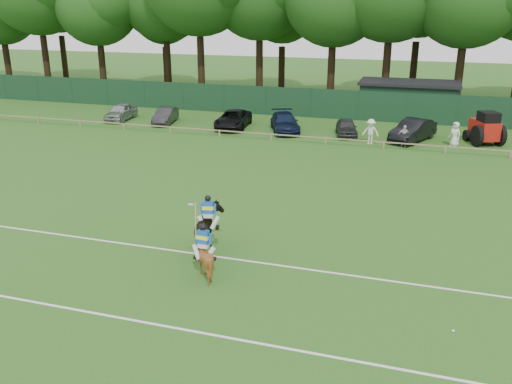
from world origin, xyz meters
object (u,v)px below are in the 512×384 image
at_px(horse_dark, 209,230).
at_px(sedan_silver, 121,112).
at_px(sedan_grey, 165,116).
at_px(spectator_mid, 404,136).
at_px(spectator_right, 455,134).
at_px(polo_ball, 453,331).
at_px(horse_chestnut, 204,258).
at_px(utility_shed, 408,99).
at_px(estate_black, 413,130).
at_px(hatch_grey, 347,127).
at_px(tractor, 485,129).
at_px(spectator_left, 371,132).
at_px(sedan_navy, 285,122).
at_px(suv_black, 233,119).

bearing_deg(horse_dark, sedan_silver, -65.49).
height_order(horse_dark, sedan_grey, horse_dark).
relative_size(spectator_mid, spectator_right, 0.87).
bearing_deg(horse_dark, polo_ball, 148.10).
xyz_separation_m(horse_chestnut, utility_shed, (5.74, 32.59, 0.81)).
bearing_deg(estate_black, utility_shed, 118.70).
height_order(hatch_grey, tractor, tractor).
distance_m(spectator_right, tractor, 2.43).
bearing_deg(spectator_right, spectator_left, -131.47).
height_order(sedan_grey, spectator_right, spectator_right).
bearing_deg(spectator_right, spectator_mid, -124.24).
height_order(spectator_left, polo_ball, spectator_left).
xyz_separation_m(horse_chestnut, sedan_grey, (-13.19, 23.67, -0.09)).
bearing_deg(spectator_left, sedan_navy, 164.47).
height_order(horse_dark, tractor, tractor).
xyz_separation_m(sedan_silver, spectator_left, (21.11, -2.14, 0.19)).
bearing_deg(tractor, suv_black, 158.19).
distance_m(sedan_silver, spectator_mid, 23.49).
bearing_deg(estate_black, spectator_left, -123.56).
xyz_separation_m(sedan_navy, polo_ball, (11.61, -24.83, -0.65)).
xyz_separation_m(sedan_grey, estate_black, (19.71, -0.21, 0.14)).
bearing_deg(hatch_grey, utility_shed, 53.06).
relative_size(sedan_grey, estate_black, 0.82).
xyz_separation_m(suv_black, sedan_navy, (4.25, -0.00, 0.01)).
bearing_deg(sedan_silver, horse_dark, -58.14).
xyz_separation_m(estate_black, spectator_left, (-2.82, -1.80, 0.12)).
distance_m(sedan_navy, polo_ball, 27.42).
bearing_deg(horse_dark, spectator_mid, -121.74).
height_order(horse_dark, spectator_mid, horse_dark).
xyz_separation_m(suv_black, polo_ball, (15.86, -24.83, -0.64)).
relative_size(estate_black, polo_ball, 51.96).
xyz_separation_m(horse_dark, spectator_mid, (6.60, 19.59, -0.17)).
bearing_deg(hatch_grey, sedan_grey, 167.46).
bearing_deg(spectator_left, spectator_mid, 0.11).
distance_m(sedan_silver, spectator_right, 26.78).
bearing_deg(sedan_grey, polo_ball, -59.55).
bearing_deg(sedan_grey, sedan_silver, 167.41).
height_order(estate_black, polo_ball, estate_black).
bearing_deg(suv_black, horse_chestnut, -79.35).
relative_size(estate_black, spectator_left, 2.64).
xyz_separation_m(estate_black, spectator_right, (2.83, -0.83, 0.09)).
distance_m(horse_chestnut, tractor, 26.52).
height_order(sedan_navy, spectator_mid, spectator_mid).
bearing_deg(hatch_grey, suv_black, 167.20).
height_order(sedan_grey, suv_black, suv_black).
bearing_deg(horse_chestnut, spectator_mid, -102.44).
height_order(estate_black, spectator_left, spectator_left).
bearing_deg(polo_ball, sedan_silver, 136.21).
bearing_deg(hatch_grey, horse_chestnut, -106.83).
bearing_deg(spectator_right, polo_ball, -53.13).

